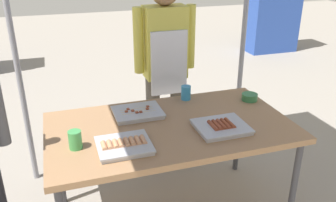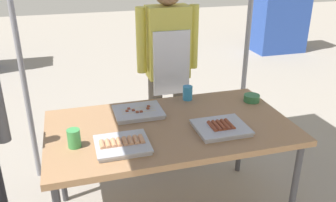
{
  "view_description": "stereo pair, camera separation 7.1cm",
  "coord_description": "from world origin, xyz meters",
  "px_view_note": "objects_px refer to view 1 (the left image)",
  "views": [
    {
      "loc": [
        -0.66,
        -2.0,
        1.84
      ],
      "look_at": [
        0.0,
        0.05,
        0.9
      ],
      "focal_mm": 38.4,
      "sensor_mm": 36.0,
      "label": 1
    },
    {
      "loc": [
        -0.59,
        -2.02,
        1.84
      ],
      "look_at": [
        0.0,
        0.05,
        0.9
      ],
      "focal_mm": 38.4,
      "sensor_mm": 36.0,
      "label": 2
    }
  ],
  "objects_px": {
    "vendor_woman": "(165,60)",
    "tray_pork_links": "(221,127)",
    "drink_cup_near_edge": "(75,140)",
    "drink_cup_by_wok": "(186,93)",
    "condiment_bowl": "(250,97)",
    "tray_meat_skewers": "(138,112)",
    "tray_grilled_sausages": "(124,145)",
    "stall_table": "(170,132)"
  },
  "relations": [
    {
      "from": "vendor_woman",
      "to": "tray_pork_links",
      "type": "bearing_deg",
      "value": 96.32
    },
    {
      "from": "drink_cup_near_edge",
      "to": "drink_cup_by_wok",
      "type": "xyz_separation_m",
      "value": [
        0.86,
        0.48,
        -0.0
      ]
    },
    {
      "from": "condiment_bowl",
      "to": "tray_meat_skewers",
      "type": "bearing_deg",
      "value": 179.18
    },
    {
      "from": "condiment_bowl",
      "to": "tray_pork_links",
      "type": "bearing_deg",
      "value": -138.46
    },
    {
      "from": "drink_cup_near_edge",
      "to": "drink_cup_by_wok",
      "type": "height_order",
      "value": "drink_cup_near_edge"
    },
    {
      "from": "tray_grilled_sausages",
      "to": "drink_cup_by_wok",
      "type": "xyz_separation_m",
      "value": [
        0.6,
        0.57,
        0.03
      ]
    },
    {
      "from": "tray_meat_skewers",
      "to": "drink_cup_by_wok",
      "type": "height_order",
      "value": "drink_cup_by_wok"
    },
    {
      "from": "stall_table",
      "to": "tray_meat_skewers",
      "type": "relative_size",
      "value": 4.78
    },
    {
      "from": "drink_cup_by_wok",
      "to": "drink_cup_near_edge",
      "type": "bearing_deg",
      "value": -150.77
    },
    {
      "from": "stall_table",
      "to": "drink_cup_by_wok",
      "type": "relative_size",
      "value": 14.76
    },
    {
      "from": "drink_cup_near_edge",
      "to": "vendor_woman",
      "type": "bearing_deg",
      "value": 45.99
    },
    {
      "from": "stall_table",
      "to": "drink_cup_by_wok",
      "type": "distance_m",
      "value": 0.46
    },
    {
      "from": "stall_table",
      "to": "drink_cup_near_edge",
      "type": "relative_size",
      "value": 14.35
    },
    {
      "from": "tray_grilled_sausages",
      "to": "vendor_woman",
      "type": "xyz_separation_m",
      "value": [
        0.54,
        0.92,
        0.2
      ]
    },
    {
      "from": "tray_pork_links",
      "to": "drink_cup_near_edge",
      "type": "xyz_separation_m",
      "value": [
        -0.91,
        0.05,
        0.04
      ]
    },
    {
      "from": "drink_cup_near_edge",
      "to": "condiment_bowl",
      "type": "bearing_deg",
      "value": 13.53
    },
    {
      "from": "tray_meat_skewers",
      "to": "tray_pork_links",
      "type": "height_order",
      "value": "tray_pork_links"
    },
    {
      "from": "tray_grilled_sausages",
      "to": "tray_meat_skewers",
      "type": "distance_m",
      "value": 0.45
    },
    {
      "from": "tray_meat_skewers",
      "to": "drink_cup_near_edge",
      "type": "relative_size",
      "value": 3.0
    },
    {
      "from": "drink_cup_by_wok",
      "to": "vendor_woman",
      "type": "distance_m",
      "value": 0.39
    },
    {
      "from": "drink_cup_by_wok",
      "to": "vendor_woman",
      "type": "height_order",
      "value": "vendor_woman"
    },
    {
      "from": "tray_grilled_sausages",
      "to": "tray_pork_links",
      "type": "relative_size",
      "value": 0.95
    },
    {
      "from": "tray_grilled_sausages",
      "to": "condiment_bowl",
      "type": "xyz_separation_m",
      "value": [
        1.05,
        0.4,
        0.01
      ]
    },
    {
      "from": "vendor_woman",
      "to": "tray_grilled_sausages",
      "type": "bearing_deg",
      "value": 59.59
    },
    {
      "from": "stall_table",
      "to": "tray_grilled_sausages",
      "type": "bearing_deg",
      "value": -150.14
    },
    {
      "from": "tray_grilled_sausages",
      "to": "drink_cup_near_edge",
      "type": "height_order",
      "value": "drink_cup_near_edge"
    },
    {
      "from": "tray_meat_skewers",
      "to": "tray_pork_links",
      "type": "xyz_separation_m",
      "value": [
        0.46,
        -0.38,
        0.0
      ]
    },
    {
      "from": "tray_pork_links",
      "to": "tray_grilled_sausages",
      "type": "bearing_deg",
      "value": -176.53
    },
    {
      "from": "tray_pork_links",
      "to": "stall_table",
      "type": "bearing_deg",
      "value": 150.85
    },
    {
      "from": "drink_cup_near_edge",
      "to": "stall_table",
      "type": "bearing_deg",
      "value": 10.51
    },
    {
      "from": "stall_table",
      "to": "tray_grilled_sausages",
      "type": "distance_m",
      "value": 0.41
    },
    {
      "from": "stall_table",
      "to": "tray_pork_links",
      "type": "relative_size",
      "value": 4.87
    },
    {
      "from": "tray_grilled_sausages",
      "to": "vendor_woman",
      "type": "height_order",
      "value": "vendor_woman"
    },
    {
      "from": "condiment_bowl",
      "to": "vendor_woman",
      "type": "xyz_separation_m",
      "value": [
        -0.51,
        0.52,
        0.19
      ]
    },
    {
      "from": "tray_meat_skewers",
      "to": "vendor_woman",
      "type": "height_order",
      "value": "vendor_woman"
    },
    {
      "from": "tray_meat_skewers",
      "to": "vendor_woman",
      "type": "bearing_deg",
      "value": 54.54
    },
    {
      "from": "tray_grilled_sausages",
      "to": "condiment_bowl",
      "type": "bearing_deg",
      "value": 21.0
    },
    {
      "from": "stall_table",
      "to": "vendor_woman",
      "type": "xyz_separation_m",
      "value": [
        0.19,
        0.72,
        0.27
      ]
    },
    {
      "from": "tray_pork_links",
      "to": "condiment_bowl",
      "type": "bearing_deg",
      "value": 41.54
    },
    {
      "from": "stall_table",
      "to": "tray_meat_skewers",
      "type": "distance_m",
      "value": 0.28
    },
    {
      "from": "condiment_bowl",
      "to": "stall_table",
      "type": "bearing_deg",
      "value": -163.87
    },
    {
      "from": "tray_grilled_sausages",
      "to": "drink_cup_near_edge",
      "type": "xyz_separation_m",
      "value": [
        -0.27,
        0.09,
        0.04
      ]
    }
  ]
}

